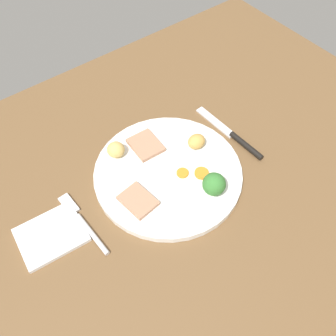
{
  "coord_description": "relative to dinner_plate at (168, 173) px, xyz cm",
  "views": [
    {
      "loc": [
        -21.46,
        -30.79,
        61.92
      ],
      "look_at": [
        3.69,
        2.15,
        6.0
      ],
      "focal_mm": 39.49,
      "sensor_mm": 36.0,
      "label": 1
    }
  ],
  "objects": [
    {
      "name": "roast_potato_left",
      "position": [
        8.28,
        1.55,
        2.12
      ],
      "size": [
        3.88,
        3.33,
        2.85
      ],
      "primitive_type": "ellipsoid",
      "rotation": [
        0.0,
        0.0,
        6.2
      ],
      "color": "tan",
      "rests_on": "dinner_plate"
    },
    {
      "name": "dinner_plate",
      "position": [
        0.0,
        0.0,
        0.0
      ],
      "size": [
        28.38,
        28.38,
        1.4
      ],
      "primitive_type": "cylinder",
      "color": "white",
      "rests_on": "dining_table"
    },
    {
      "name": "carrot_coin_back",
      "position": [
        4.62,
        -4.42,
        1.01
      ],
      "size": [
        2.7,
        2.7,
        0.62
      ],
      "primitive_type": "cylinder",
      "color": "orange",
      "rests_on": "dinner_plate"
    },
    {
      "name": "meat_slice_main",
      "position": [
        0.18,
        7.62,
        1.1
      ],
      "size": [
        5.74,
        6.88,
        0.8
      ],
      "primitive_type": "cube",
      "rotation": [
        0.0,
        0.0,
        1.52
      ],
      "color": "tan",
      "rests_on": "dinner_plate"
    },
    {
      "name": "knife",
      "position": [
        16.82,
        -0.78,
        -0.25
      ],
      "size": [
        2.12,
        18.54,
        1.2
      ],
      "rotation": [
        0.0,
        0.0,
        1.61
      ],
      "color": "black",
      "rests_on": "dining_table"
    },
    {
      "name": "fork",
      "position": [
        -18.27,
        0.79,
        -0.31
      ],
      "size": [
        2.19,
        15.3,
        0.9
      ],
      "rotation": [
        0.0,
        0.0,
        1.61
      ],
      "color": "silver",
      "rests_on": "dining_table"
    },
    {
      "name": "carrot_coin_front",
      "position": [
        1.84,
        -1.92,
        0.91
      ],
      "size": [
        2.32,
        2.32,
        0.42
      ],
      "primitive_type": "cylinder",
      "color": "orange",
      "rests_on": "dinner_plate"
    },
    {
      "name": "folded_napkin",
      "position": [
        -23.82,
        1.95,
        -0.3
      ],
      "size": [
        11.72,
        9.89,
        0.8
      ],
      "primitive_type": "cube",
      "rotation": [
        0.0,
        0.0,
        -0.08
      ],
      "color": "white",
      "rests_on": "dining_table"
    },
    {
      "name": "dining_table",
      "position": [
        -3.69,
        -2.15,
        -2.5
      ],
      "size": [
        120.0,
        84.0,
        3.6
      ],
      "primitive_type": "cube",
      "color": "brown",
      "rests_on": "ground"
    },
    {
      "name": "broccoli_floret",
      "position": [
        3.43,
        -8.9,
        3.59
      ],
      "size": [
        4.23,
        4.23,
        5.08
      ],
      "color": "#8CB766",
      "rests_on": "dinner_plate"
    },
    {
      "name": "roast_potato_right",
      "position": [
        -5.62,
        9.29,
        2.32
      ],
      "size": [
        4.48,
        4.38,
        3.23
      ],
      "primitive_type": "ellipsoid",
      "rotation": [
        0.0,
        0.0,
        5.85
      ],
      "color": "#D8B260",
      "rests_on": "dinner_plate"
    },
    {
      "name": "meat_slice_under",
      "position": [
        -8.4,
        -2.23,
        1.1
      ],
      "size": [
        5.64,
        6.96,
        0.8
      ],
      "primitive_type": "cube",
      "rotation": [
        0.0,
        0.0,
        4.84
      ],
      "color": "tan",
      "rests_on": "dinner_plate"
    }
  ]
}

